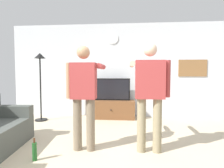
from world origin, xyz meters
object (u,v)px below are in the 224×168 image
at_px(television, 112,89).
at_px(wall_clock, 113,39).
at_px(framed_picture, 193,68).
at_px(tv_stand, 112,109).
at_px(floor_lamp, 40,72).
at_px(person_standing_nearer_couch, 150,90).
at_px(beverage_bottle, 35,151).
at_px(person_standing_nearer_lamp, 84,92).

xyz_separation_m(television, wall_clock, (0.00, 0.24, 1.46)).
bearing_deg(framed_picture, wall_clock, -179.87).
xyz_separation_m(tv_stand, television, (0.00, 0.05, 0.56)).
distance_m(framed_picture, floor_lamp, 4.19).
distance_m(floor_lamp, person_standing_nearer_couch, 3.19).
relative_size(framed_picture, beverage_bottle, 2.35).
height_order(television, beverage_bottle, television).
height_order(person_standing_nearer_lamp, beverage_bottle, person_standing_nearer_lamp).
bearing_deg(television, framed_picture, 6.26).
relative_size(floor_lamp, person_standing_nearer_lamp, 1.05).
relative_size(tv_stand, beverage_bottle, 3.89).
bearing_deg(wall_clock, floor_lamp, -160.02).
relative_size(floor_lamp, person_standing_nearer_couch, 1.03).
height_order(floor_lamp, person_standing_nearer_couch, floor_lamp).
distance_m(tv_stand, floor_lamp, 2.17).
bearing_deg(person_standing_nearer_couch, wall_clock, 108.35).
height_order(television, person_standing_nearer_couch, person_standing_nearer_couch).
bearing_deg(person_standing_nearer_lamp, floor_lamp, 132.60).
bearing_deg(floor_lamp, person_standing_nearer_lamp, -47.40).
xyz_separation_m(tv_stand, beverage_bottle, (-0.89, -2.58, -0.12)).
height_order(tv_stand, person_standing_nearer_couch, person_standing_nearer_couch).
distance_m(wall_clock, beverage_bottle, 3.68).
relative_size(person_standing_nearer_lamp, person_standing_nearer_couch, 0.98).
distance_m(person_standing_nearer_lamp, beverage_bottle, 1.13).
distance_m(wall_clock, person_standing_nearer_couch, 2.83).
distance_m(television, wall_clock, 1.48).
distance_m(person_standing_nearer_couch, beverage_bottle, 1.95).
xyz_separation_m(wall_clock, person_standing_nearer_couch, (0.80, -2.40, -1.27)).
height_order(tv_stand, floor_lamp, floor_lamp).
xyz_separation_m(framed_picture, person_standing_nearer_lamp, (-2.53, -2.43, -0.45)).
bearing_deg(wall_clock, framed_picture, 0.13).
bearing_deg(person_standing_nearer_lamp, person_standing_nearer_couch, 1.25).
xyz_separation_m(tv_stand, person_standing_nearer_couch, (0.80, -2.11, 0.74)).
bearing_deg(framed_picture, beverage_bottle, -137.72).
xyz_separation_m(tv_stand, person_standing_nearer_lamp, (-0.26, -2.14, 0.71)).
distance_m(television, person_standing_nearer_lamp, 2.20).
bearing_deg(beverage_bottle, wall_clock, 72.72).
distance_m(framed_picture, person_standing_nearer_couch, 2.85).
relative_size(tv_stand, framed_picture, 1.66).
xyz_separation_m(floor_lamp, person_standing_nearer_couch, (2.67, -1.72, -0.29)).
distance_m(tv_stand, wall_clock, 2.04).
distance_m(tv_stand, framed_picture, 2.56).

